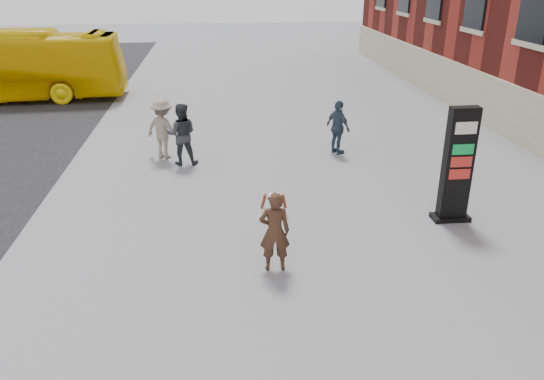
{
  "coord_description": "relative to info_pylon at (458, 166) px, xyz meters",
  "views": [
    {
      "loc": [
        -0.55,
        -8.39,
        5.46
      ],
      "look_at": [
        0.51,
        1.51,
        1.25
      ],
      "focal_mm": 35.0,
      "sensor_mm": 36.0,
      "label": 1
    }
  ],
  "objects": [
    {
      "name": "info_pylon",
      "position": [
        0.0,
        0.0,
        0.0
      ],
      "size": [
        0.86,
        0.43,
        2.69
      ],
      "rotation": [
        0.0,
        0.0,
        0.0
      ],
      "color": "black",
      "rests_on": "ground"
    },
    {
      "name": "pedestrian_a",
      "position": [
        -6.38,
        4.51,
        -0.42
      ],
      "size": [
        0.91,
        0.72,
        1.84
      ],
      "primitive_type": "imported",
      "rotation": [
        0.0,
        0.0,
        3.11
      ],
      "color": "#2C2E35",
      "rests_on": "ground"
    },
    {
      "name": "ground",
      "position": [
        -4.78,
        -2.26,
        -1.34
      ],
      "size": [
        100.0,
        100.0,
        0.0
      ],
      "primitive_type": "plane",
      "color": "#9E9EA3"
    },
    {
      "name": "pedestrian_c",
      "position": [
        -1.58,
        4.98,
        -0.5
      ],
      "size": [
        0.84,
        1.06,
        1.69
      ],
      "primitive_type": "imported",
      "rotation": [
        0.0,
        0.0,
        2.08
      ],
      "color": "#324659",
      "rests_on": "ground"
    },
    {
      "name": "pedestrian_b",
      "position": [
        -6.96,
        5.15,
        -0.43
      ],
      "size": [
        1.36,
        1.2,
        1.83
      ],
      "primitive_type": "imported",
      "rotation": [
        0.0,
        0.0,
        2.59
      ],
      "color": "gray",
      "rests_on": "ground"
    },
    {
      "name": "woman",
      "position": [
        -4.33,
        -1.73,
        -0.51
      ],
      "size": [
        0.62,
        0.57,
        1.63
      ],
      "rotation": [
        0.0,
        0.0,
        3.1
      ],
      "color": "#392015",
      "rests_on": "ground"
    }
  ]
}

